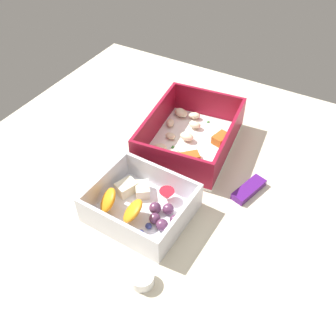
{
  "coord_description": "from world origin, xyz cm",
  "views": [
    {
      "loc": [
        40.05,
        22.37,
        50.5
      ],
      "look_at": [
        -1.89,
        -1.27,
        4.0
      ],
      "focal_mm": 40.6,
      "sensor_mm": 36.0,
      "label": 1
    }
  ],
  "objects_px": {
    "pasta_container": "(190,137)",
    "fruit_bowl": "(140,205)",
    "candy_bar": "(249,189)",
    "paper_cup_liner": "(142,279)"
  },
  "relations": [
    {
      "from": "pasta_container",
      "to": "paper_cup_liner",
      "type": "xyz_separation_m",
      "value": [
        0.3,
        0.08,
        -0.01
      ]
    },
    {
      "from": "paper_cup_liner",
      "to": "fruit_bowl",
      "type": "bearing_deg",
      "value": -146.74
    },
    {
      "from": "pasta_container",
      "to": "candy_bar",
      "type": "distance_m",
      "value": 0.16
    },
    {
      "from": "pasta_container",
      "to": "fruit_bowl",
      "type": "distance_m",
      "value": 0.19
    },
    {
      "from": "pasta_container",
      "to": "candy_bar",
      "type": "xyz_separation_m",
      "value": [
        0.06,
        0.14,
        -0.01
      ]
    },
    {
      "from": "candy_bar",
      "to": "paper_cup_liner",
      "type": "distance_m",
      "value": 0.25
    },
    {
      "from": "fruit_bowl",
      "to": "paper_cup_liner",
      "type": "distance_m",
      "value": 0.13
    },
    {
      "from": "fruit_bowl",
      "to": "candy_bar",
      "type": "distance_m",
      "value": 0.19
    },
    {
      "from": "pasta_container",
      "to": "paper_cup_liner",
      "type": "height_order",
      "value": "pasta_container"
    },
    {
      "from": "pasta_container",
      "to": "candy_bar",
      "type": "bearing_deg",
      "value": 60.44
    }
  ]
}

